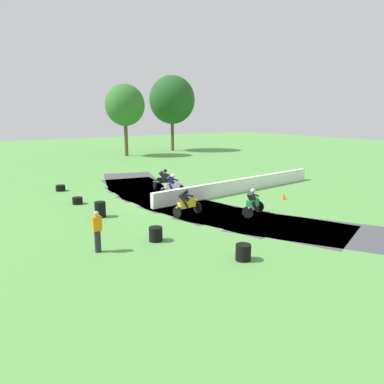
{
  "coord_description": "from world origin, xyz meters",
  "views": [
    {
      "loc": [
        -11.58,
        -18.03,
        5.29
      ],
      "look_at": [
        0.21,
        -1.16,
        0.9
      ],
      "focal_mm": 35.02,
      "sensor_mm": 36.0,
      "label": 1
    }
  ],
  "objects_px": {
    "tire_stack_mid_a": "(77,201)",
    "motorcycle_trailing_yellow": "(187,203)",
    "traffic_cone": "(283,196)",
    "motorcycle_fourth_green": "(253,202)",
    "motorcycle_chase_white": "(173,185)",
    "track_marshal": "(97,232)",
    "tire_stack_extra_a": "(243,252)",
    "motorcycle_lead_black": "(165,179)",
    "tire_stack_mid_b": "(100,209)",
    "tire_stack_near": "(61,188)",
    "tire_stack_far": "(156,234)"
  },
  "relations": [
    {
      "from": "motorcycle_fourth_green",
      "to": "tire_stack_mid_a",
      "type": "height_order",
      "value": "motorcycle_fourth_green"
    },
    {
      "from": "motorcycle_lead_black",
      "to": "track_marshal",
      "type": "distance_m",
      "value": 12.51
    },
    {
      "from": "tire_stack_mid_a",
      "to": "tire_stack_mid_b",
      "type": "height_order",
      "value": "tire_stack_mid_b"
    },
    {
      "from": "motorcycle_trailing_yellow",
      "to": "tire_stack_extra_a",
      "type": "xyz_separation_m",
      "value": [
        -1.83,
        -6.3,
        -0.34
      ]
    },
    {
      "from": "motorcycle_chase_white",
      "to": "traffic_cone",
      "type": "xyz_separation_m",
      "value": [
        4.93,
        -5.02,
        -0.44
      ]
    },
    {
      "from": "motorcycle_chase_white",
      "to": "track_marshal",
      "type": "relative_size",
      "value": 1.04
    },
    {
      "from": "tire_stack_mid_a",
      "to": "motorcycle_fourth_green",
      "type": "bearing_deg",
      "value": -47.92
    },
    {
      "from": "tire_stack_extra_a",
      "to": "motorcycle_fourth_green",
      "type": "bearing_deg",
      "value": 42.8
    },
    {
      "from": "tire_stack_mid_a",
      "to": "traffic_cone",
      "type": "distance_m",
      "value": 12.47
    },
    {
      "from": "motorcycle_chase_white",
      "to": "tire_stack_mid_a",
      "type": "relative_size",
      "value": 2.88
    },
    {
      "from": "motorcycle_trailing_yellow",
      "to": "tire_stack_mid_b",
      "type": "relative_size",
      "value": 2.09
    },
    {
      "from": "motorcycle_trailing_yellow",
      "to": "traffic_cone",
      "type": "distance_m",
      "value": 6.89
    },
    {
      "from": "tire_stack_near",
      "to": "tire_stack_far",
      "type": "distance_m",
      "value": 12.69
    },
    {
      "from": "motorcycle_lead_black",
      "to": "motorcycle_trailing_yellow",
      "type": "relative_size",
      "value": 1.02
    },
    {
      "from": "tire_stack_extra_a",
      "to": "tire_stack_far",
      "type": "bearing_deg",
      "value": 113.43
    },
    {
      "from": "motorcycle_lead_black",
      "to": "motorcycle_trailing_yellow",
      "type": "xyz_separation_m",
      "value": [
        -2.64,
        -6.7,
        -0.02
      ]
    },
    {
      "from": "tire_stack_mid_b",
      "to": "traffic_cone",
      "type": "height_order",
      "value": "tire_stack_mid_b"
    },
    {
      "from": "traffic_cone",
      "to": "motorcycle_lead_black",
      "type": "bearing_deg",
      "value": 120.36
    },
    {
      "from": "traffic_cone",
      "to": "motorcycle_chase_white",
      "type": "bearing_deg",
      "value": 134.5
    },
    {
      "from": "motorcycle_lead_black",
      "to": "tire_stack_near",
      "type": "relative_size",
      "value": 2.71
    },
    {
      "from": "motorcycle_fourth_green",
      "to": "tire_stack_near",
      "type": "relative_size",
      "value": 2.64
    },
    {
      "from": "motorcycle_chase_white",
      "to": "motorcycle_fourth_green",
      "type": "height_order",
      "value": "motorcycle_fourth_green"
    },
    {
      "from": "motorcycle_trailing_yellow",
      "to": "tire_stack_mid_a",
      "type": "xyz_separation_m",
      "value": [
        -3.99,
        5.65,
        -0.44
      ]
    },
    {
      "from": "motorcycle_lead_black",
      "to": "tire_stack_mid_b",
      "type": "height_order",
      "value": "motorcycle_lead_black"
    },
    {
      "from": "motorcycle_chase_white",
      "to": "motorcycle_trailing_yellow",
      "type": "distance_m",
      "value": 4.91
    },
    {
      "from": "motorcycle_lead_black",
      "to": "track_marshal",
      "type": "bearing_deg",
      "value": -132.84
    },
    {
      "from": "motorcycle_fourth_green",
      "to": "tire_stack_near",
      "type": "xyz_separation_m",
      "value": [
        -6.59,
        11.98,
        -0.46
      ]
    },
    {
      "from": "tire_stack_mid_a",
      "to": "tire_stack_mid_b",
      "type": "bearing_deg",
      "value": -89.06
    },
    {
      "from": "tire_stack_far",
      "to": "traffic_cone",
      "type": "distance_m",
      "value": 10.5
    },
    {
      "from": "tire_stack_mid_a",
      "to": "motorcycle_trailing_yellow",
      "type": "bearing_deg",
      "value": -54.79
    },
    {
      "from": "motorcycle_lead_black",
      "to": "tire_stack_mid_b",
      "type": "distance_m",
      "value": 7.97
    },
    {
      "from": "motorcycle_fourth_green",
      "to": "motorcycle_trailing_yellow",
      "type": "bearing_deg",
      "value": 145.89
    },
    {
      "from": "motorcycle_trailing_yellow",
      "to": "tire_stack_extra_a",
      "type": "distance_m",
      "value": 6.57
    },
    {
      "from": "motorcycle_chase_white",
      "to": "motorcycle_trailing_yellow",
      "type": "relative_size",
      "value": 1.01
    },
    {
      "from": "tire_stack_mid_b",
      "to": "tire_stack_extra_a",
      "type": "height_order",
      "value": "tire_stack_mid_b"
    },
    {
      "from": "tire_stack_near",
      "to": "tire_stack_mid_a",
      "type": "bearing_deg",
      "value": -93.52
    },
    {
      "from": "motorcycle_fourth_green",
      "to": "track_marshal",
      "type": "height_order",
      "value": "track_marshal"
    },
    {
      "from": "track_marshal",
      "to": "tire_stack_extra_a",
      "type": "bearing_deg",
      "value": -43.5
    },
    {
      "from": "traffic_cone",
      "to": "motorcycle_fourth_green",
      "type": "bearing_deg",
      "value": -160.09
    },
    {
      "from": "tire_stack_mid_a",
      "to": "traffic_cone",
      "type": "height_order",
      "value": "traffic_cone"
    },
    {
      "from": "motorcycle_lead_black",
      "to": "tire_stack_extra_a",
      "type": "relative_size",
      "value": 2.86
    },
    {
      "from": "motorcycle_lead_black",
      "to": "tire_stack_extra_a",
      "type": "xyz_separation_m",
      "value": [
        -4.47,
        -13.0,
        -0.36
      ]
    },
    {
      "from": "motorcycle_chase_white",
      "to": "motorcycle_fourth_green",
      "type": "distance_m",
      "value": 6.53
    },
    {
      "from": "tire_stack_mid_b",
      "to": "motorcycle_trailing_yellow",
      "type": "bearing_deg",
      "value": -29.33
    },
    {
      "from": "tire_stack_near",
      "to": "motorcycle_chase_white",
      "type": "bearing_deg",
      "value": -44.33
    },
    {
      "from": "motorcycle_trailing_yellow",
      "to": "tire_stack_near",
      "type": "distance_m",
      "value": 10.71
    },
    {
      "from": "motorcycle_chase_white",
      "to": "motorcycle_fourth_green",
      "type": "bearing_deg",
      "value": -81.75
    },
    {
      "from": "tire_stack_near",
      "to": "tire_stack_mid_b",
      "type": "relative_size",
      "value": 0.79
    },
    {
      "from": "motorcycle_fourth_green",
      "to": "tire_stack_extra_a",
      "type": "xyz_separation_m",
      "value": [
        -4.7,
        -4.35,
        -0.36
      ]
    },
    {
      "from": "motorcycle_chase_white",
      "to": "motorcycle_trailing_yellow",
      "type": "height_order",
      "value": "motorcycle_chase_white"
    }
  ]
}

